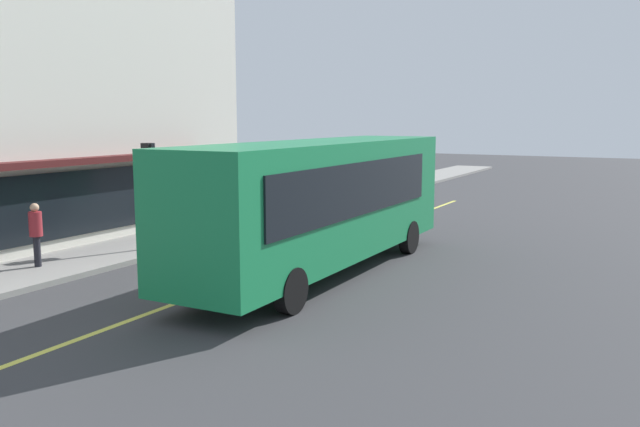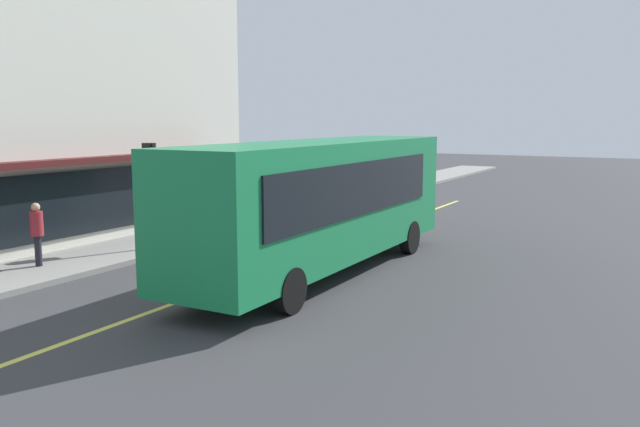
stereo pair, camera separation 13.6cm
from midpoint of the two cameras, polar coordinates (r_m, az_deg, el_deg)
ground at (r=17.07m, az=-6.65°, el=-5.57°), size 120.00×120.00×0.00m
sidewalk at (r=20.39m, az=-18.50°, el=-3.45°), size 80.00×2.92×0.15m
lane_centre_stripe at (r=17.07m, az=-6.65°, el=-5.56°), size 36.00×0.16×0.01m
bus at (r=17.10m, az=0.01°, el=1.28°), size 11.15×2.68×3.50m
traffic_light at (r=20.40m, az=-14.87°, el=3.70°), size 0.30×0.52×3.20m
car_silver at (r=26.36m, az=0.87°, el=1.06°), size 4.36×1.98×1.52m
pedestrian_by_curb at (r=26.12m, az=-7.81°, el=1.87°), size 0.34×0.34×1.71m
pedestrian_waiting at (r=18.90m, az=-23.82°, el=-1.22°), size 0.34×0.34×1.71m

